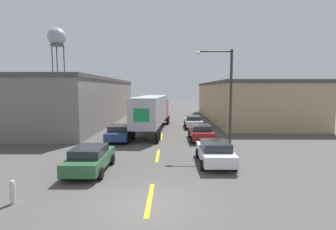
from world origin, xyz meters
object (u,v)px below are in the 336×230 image
at_px(semi_truck, 153,110).
at_px(parked_car_left_far, 120,132).
at_px(street_lamp, 226,92).
at_px(fire_hydrant, 13,192).
at_px(parked_car_right_mid, 201,132).
at_px(water_tower, 57,39).
at_px(parked_car_left_near, 90,158).
at_px(parked_car_right_far, 193,121).
at_px(parked_car_right_near, 215,152).

distance_m(semi_truck, parked_car_left_far, 6.30).
bearing_deg(street_lamp, fire_hydrant, -138.37).
xyz_separation_m(parked_car_right_mid, fire_hydrant, (-9.28, -13.43, -0.26)).
bearing_deg(parked_car_right_mid, street_lamp, -70.84).
height_order(parked_car_right_mid, water_tower, water_tower).
relative_size(semi_truck, parked_car_right_mid, 3.34).
bearing_deg(parked_car_left_far, semi_truck, 64.20).
bearing_deg(street_lamp, parked_car_left_near, -149.34).
height_order(semi_truck, street_lamp, street_lamp).
bearing_deg(parked_car_left_far, parked_car_right_far, 47.88).
xyz_separation_m(parked_car_left_far, parked_car_right_near, (7.39, -7.28, 0.00)).
relative_size(parked_car_right_far, fire_hydrant, 4.45).
bearing_deg(parked_car_left_near, parked_car_right_near, 11.87).
bearing_deg(street_lamp, parked_car_right_far, 96.64).
xyz_separation_m(parked_car_left_far, parked_car_right_far, (7.39, 8.17, 0.00)).
xyz_separation_m(water_tower, fire_hydrant, (22.22, -57.31, -16.87)).
relative_size(parked_car_left_far, parked_car_right_near, 1.00).
relative_size(parked_car_left_far, parked_car_right_mid, 1.00).
distance_m(parked_car_left_near, water_tower, 60.58).
distance_m(parked_car_left_near, parked_car_right_near, 7.55).
xyz_separation_m(parked_car_right_far, fire_hydrant, (-9.28, -21.28, -0.26)).
bearing_deg(parked_car_right_near, street_lamp, 69.32).
relative_size(parked_car_right_near, street_lamp, 0.59).
height_order(parked_car_left_far, fire_hydrant, parked_car_left_far).
height_order(parked_car_left_far, parked_car_right_mid, same).
bearing_deg(water_tower, parked_car_right_mid, -54.32).
xyz_separation_m(parked_car_right_mid, parked_car_right_near, (0.00, -7.60, 0.00)).
bearing_deg(street_lamp, water_tower, 124.50).
xyz_separation_m(parked_car_right_far, parked_car_right_near, (0.00, -15.45, 0.00)).
relative_size(semi_truck, parked_car_right_near, 3.34).
height_order(semi_truck, parked_car_left_far, semi_truck).
xyz_separation_m(parked_car_left_near, street_lamp, (8.77, 5.20, 3.72)).
distance_m(semi_truck, street_lamp, 11.18).
height_order(water_tower, fire_hydrant, water_tower).
distance_m(parked_car_left_far, parked_car_right_far, 11.02).
bearing_deg(fire_hydrant, parked_car_left_far, 81.78).
bearing_deg(semi_truck, water_tower, 128.55).
bearing_deg(parked_car_left_far, water_tower, 118.61).
xyz_separation_m(parked_car_left_near, fire_hydrant, (-1.89, -4.28, -0.26)).
relative_size(parked_car_right_mid, parked_car_right_near, 1.00).
xyz_separation_m(semi_truck, parked_car_right_mid, (4.74, -5.16, -1.60)).
bearing_deg(parked_car_right_mid, parked_car_left_far, -177.50).
distance_m(water_tower, fire_hydrant, 63.74).
bearing_deg(parked_car_right_near, parked_car_right_far, 90.00).
bearing_deg(parked_car_right_far, water_tower, 131.17).
height_order(parked_car_right_mid, parked_car_left_near, same).
xyz_separation_m(parked_car_left_near, parked_car_right_near, (7.39, 1.55, 0.00)).
xyz_separation_m(semi_truck, parked_car_right_far, (4.74, 2.69, -1.60)).
distance_m(parked_car_right_near, street_lamp, 5.38).
xyz_separation_m(parked_car_right_far, parked_car_left_near, (-7.39, -17.00, 0.00)).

